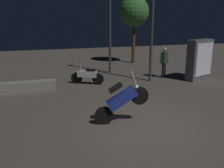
# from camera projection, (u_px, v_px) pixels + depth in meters

# --- Properties ---
(ground_plane) EXTENTS (40.00, 40.00, 0.00)m
(ground_plane) POSITION_uv_depth(u_px,v_px,m) (143.00, 125.00, 7.60)
(ground_plane) COLOR #4C443D
(motorcycle_blue_foreground) EXTENTS (1.66, 0.44, 1.63)m
(motorcycle_blue_foreground) POSITION_uv_depth(u_px,v_px,m) (122.00, 100.00, 7.58)
(motorcycle_blue_foreground) COLOR black
(motorcycle_blue_foreground) RESTS_ON ground_plane
(motorcycle_white_parked_left) EXTENTS (1.51, 0.87, 1.11)m
(motorcycle_white_parked_left) POSITION_uv_depth(u_px,v_px,m) (87.00, 75.00, 12.20)
(motorcycle_white_parked_left) COLOR black
(motorcycle_white_parked_left) RESTS_ON ground_plane
(person_rider_beside) EXTENTS (0.64, 0.37, 1.65)m
(person_rider_beside) POSITION_uv_depth(u_px,v_px,m) (164.00, 60.00, 13.38)
(person_rider_beside) COLOR black
(person_rider_beside) RESTS_ON ground_plane
(streetlamp_near) EXTENTS (0.36, 0.36, 4.93)m
(streetlamp_near) POSITION_uv_depth(u_px,v_px,m) (110.00, 18.00, 14.13)
(streetlamp_near) COLOR #38383D
(streetlamp_near) RESTS_ON ground_plane
(streetlamp_far) EXTENTS (0.36, 0.36, 5.61)m
(streetlamp_far) POSITION_uv_depth(u_px,v_px,m) (153.00, 11.00, 12.04)
(streetlamp_far) COLOR #38383D
(streetlamp_far) RESTS_ON ground_plane
(tree_left_bg) EXTENTS (2.07, 2.07, 4.63)m
(tree_left_bg) POSITION_uv_depth(u_px,v_px,m) (134.00, 12.00, 17.25)
(tree_left_bg) COLOR #4C331E
(tree_left_bg) RESTS_ON ground_plane
(kiosk_billboard) EXTENTS (1.67, 1.01, 2.10)m
(kiosk_billboard) POSITION_uv_depth(u_px,v_px,m) (200.00, 60.00, 12.98)
(kiosk_billboard) COLOR #595960
(kiosk_billboard) RESTS_ON ground_plane
(planter_wall_low) EXTENTS (3.86, 0.50, 0.45)m
(planter_wall_low) POSITION_uv_depth(u_px,v_px,m) (11.00, 88.00, 10.80)
(planter_wall_low) COLOR gray
(planter_wall_low) RESTS_ON ground_plane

